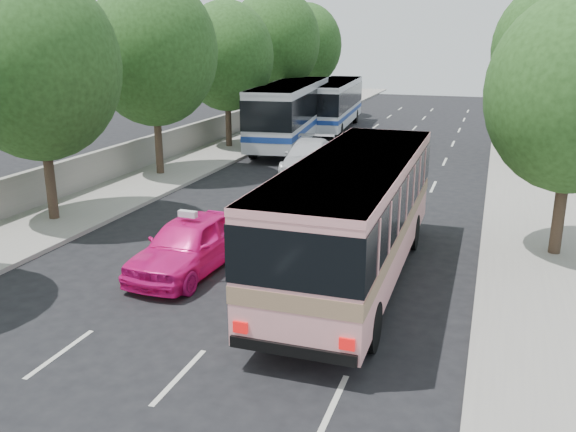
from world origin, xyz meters
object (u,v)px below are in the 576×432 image
at_px(white_pickup, 309,157).
at_px(pink_bus, 355,207).
at_px(tour_coach_front, 291,109).
at_px(tour_coach_rear, 334,101).
at_px(pink_taxi, 189,244).

bearing_deg(white_pickup, pink_bus, -75.96).
bearing_deg(tour_coach_front, pink_bus, -73.68).
bearing_deg(white_pickup, tour_coach_front, 107.23).
xyz_separation_m(tour_coach_front, tour_coach_rear, (0.82, 7.50, -0.22)).
bearing_deg(pink_bus, white_pickup, 111.65).
height_order(pink_bus, white_pickup, pink_bus).
relative_size(pink_bus, pink_taxi, 2.26).
distance_m(tour_coach_front, tour_coach_rear, 7.55).
relative_size(pink_bus, tour_coach_front, 0.84).
bearing_deg(pink_taxi, pink_bus, 11.51).
distance_m(white_pickup, tour_coach_front, 7.96).
xyz_separation_m(pink_taxi, tour_coach_front, (-3.84, 20.76, 1.47)).
height_order(pink_taxi, tour_coach_rear, tour_coach_rear).
relative_size(pink_taxi, tour_coach_front, 0.37).
bearing_deg(tour_coach_rear, white_pickup, -85.19).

